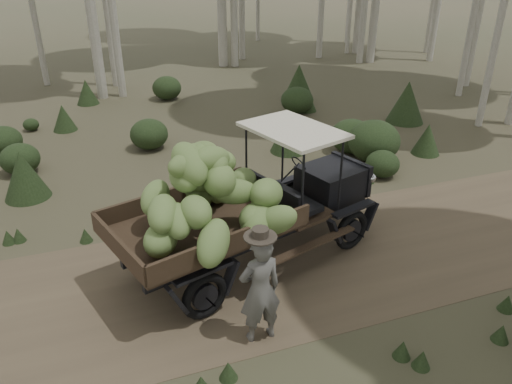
% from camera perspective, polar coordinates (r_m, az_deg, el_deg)
% --- Properties ---
extents(ground, '(120.00, 120.00, 0.00)m').
position_cam_1_polar(ground, '(9.07, -9.32, -10.91)').
color(ground, '#473D2B').
rests_on(ground, ground).
extents(dirt_track, '(70.00, 4.00, 0.01)m').
position_cam_1_polar(dirt_track, '(9.07, -9.33, -10.89)').
color(dirt_track, brown).
rests_on(dirt_track, ground).
extents(banana_truck, '(5.60, 3.51, 2.75)m').
position_cam_1_polar(banana_truck, '(8.61, -2.77, -0.20)').
color(banana_truck, black).
rests_on(banana_truck, ground).
extents(farmer, '(0.67, 0.50, 1.95)m').
position_cam_1_polar(farmer, '(7.46, 0.46, -11.01)').
color(farmer, '#54524D').
rests_on(farmer, ground).
extents(undergrowth, '(21.33, 24.97, 1.39)m').
position_cam_1_polar(undergrowth, '(9.49, -8.70, -4.97)').
color(undergrowth, '#233319').
rests_on(undergrowth, ground).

